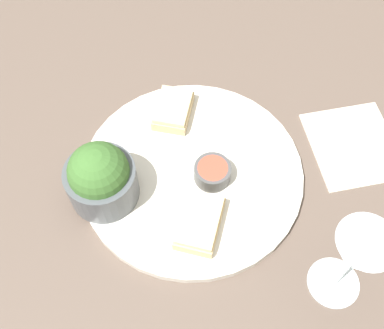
# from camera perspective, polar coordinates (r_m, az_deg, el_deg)

# --- Properties ---
(ground_plane) EXTENTS (4.00, 4.00, 0.00)m
(ground_plane) POSITION_cam_1_polar(r_m,az_deg,el_deg) (0.76, 0.00, -1.32)
(ground_plane) COLOR brown
(dinner_plate) EXTENTS (0.34, 0.34, 0.01)m
(dinner_plate) POSITION_cam_1_polar(r_m,az_deg,el_deg) (0.75, 0.00, -1.05)
(dinner_plate) COLOR silver
(dinner_plate) RESTS_ON ground_plane
(salad_bowl) EXTENTS (0.10, 0.10, 0.11)m
(salad_bowl) POSITION_cam_1_polar(r_m,az_deg,el_deg) (0.70, -10.79, -1.53)
(salad_bowl) COLOR #4C5156
(salad_bowl) RESTS_ON dinner_plate
(sauce_ramekin) EXTENTS (0.06, 0.06, 0.03)m
(sauce_ramekin) POSITION_cam_1_polar(r_m,az_deg,el_deg) (0.73, 2.44, -0.89)
(sauce_ramekin) COLOR #4C4C4C
(sauce_ramekin) RESTS_ON dinner_plate
(cheese_toast_near) EXTENTS (0.11, 0.10, 0.03)m
(cheese_toast_near) POSITION_cam_1_polar(r_m,az_deg,el_deg) (0.69, 0.91, -6.88)
(cheese_toast_near) COLOR #D1B27F
(cheese_toast_near) RESTS_ON dinner_plate
(cheese_toast_far) EXTENTS (0.10, 0.09, 0.03)m
(cheese_toast_far) POSITION_cam_1_polar(r_m,az_deg,el_deg) (0.80, -2.25, 6.51)
(cheese_toast_far) COLOR #D1B27F
(cheese_toast_far) RESTS_ON dinner_plate
(wine_glass) EXTENTS (0.07, 0.07, 0.15)m
(wine_glass) POSITION_cam_1_polar(r_m,az_deg,el_deg) (0.62, 18.76, -10.32)
(wine_glass) COLOR silver
(wine_glass) RESTS_ON ground_plane
(napkin) EXTENTS (0.17, 0.16, 0.01)m
(napkin) POSITION_cam_1_polar(r_m,az_deg,el_deg) (0.83, 18.61, 2.23)
(napkin) COLOR beige
(napkin) RESTS_ON ground_plane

